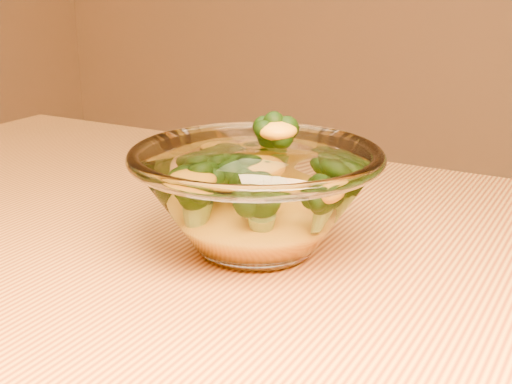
# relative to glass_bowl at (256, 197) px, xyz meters

# --- Properties ---
(glass_bowl) EXTENTS (0.19, 0.19, 0.08)m
(glass_bowl) POSITION_rel_glass_bowl_xyz_m (0.00, 0.00, 0.00)
(glass_bowl) COLOR white
(glass_bowl) RESTS_ON table
(cheese_sauce) EXTENTS (0.11, 0.11, 0.03)m
(cheese_sauce) POSITION_rel_glass_bowl_xyz_m (0.00, 0.00, -0.02)
(cheese_sauce) COLOR orange
(cheese_sauce) RESTS_ON glass_bowl
(broccoli_heap) EXTENTS (0.13, 0.11, 0.08)m
(broccoli_heap) POSITION_rel_glass_bowl_xyz_m (0.00, 0.01, 0.01)
(broccoli_heap) COLOR black
(broccoli_heap) RESTS_ON cheese_sauce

